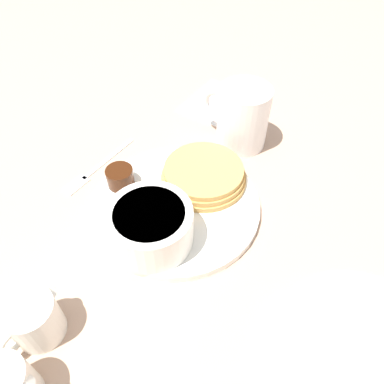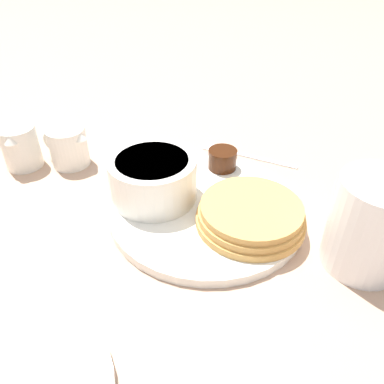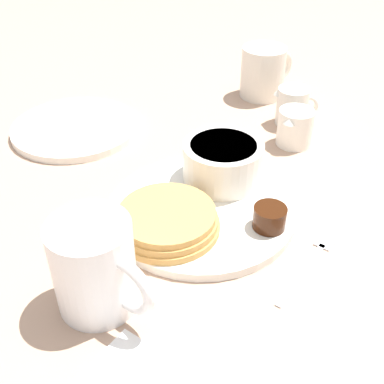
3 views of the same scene
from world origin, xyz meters
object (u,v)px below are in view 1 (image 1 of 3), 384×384
at_px(bowl, 151,225).
at_px(creamer_pitcher_near, 34,320).
at_px(plate, 176,205).
at_px(fork, 93,171).
at_px(coffee_mug, 240,116).

height_order(bowl, creamer_pitcher_near, bowl).
xyz_separation_m(plate, fork, (-0.02, 0.15, -0.00)).
bearing_deg(coffee_mug, creamer_pitcher_near, 178.83).
relative_size(bowl, coffee_mug, 0.91).
distance_m(creamer_pitcher_near, fork, 0.26).
height_order(plate, bowl, bowl).
bearing_deg(plate, coffee_mug, 1.58).
relative_size(bowl, fork, 0.72).
xyz_separation_m(plate, creamer_pitcher_near, (-0.23, 0.01, 0.02)).
relative_size(coffee_mug, creamer_pitcher_near, 1.48).
relative_size(coffee_mug, fork, 0.79).
bearing_deg(fork, plate, -83.80).
xyz_separation_m(plate, bowl, (-0.07, -0.01, 0.04)).
distance_m(bowl, fork, 0.18).
distance_m(plate, coffee_mug, 0.19).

